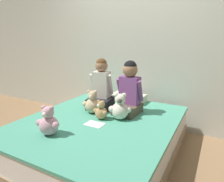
{
  "coord_description": "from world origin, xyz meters",
  "views": [
    {
      "loc": [
        1.16,
        -1.85,
        1.33
      ],
      "look_at": [
        0.0,
        0.3,
        0.71
      ],
      "focal_mm": 32.0,
      "sensor_mm": 36.0,
      "label": 1
    }
  ],
  "objects_px": {
    "teddy_bear_held_by_right_child": "(120,108)",
    "child_on_right": "(129,90)",
    "child_on_left": "(101,88)",
    "teddy_bear_at_foot_of_bed": "(49,122)",
    "sign_card": "(95,124)",
    "teddy_bear_held_by_left_child": "(92,103)",
    "teddy_bear_between_children": "(101,111)",
    "bed": "(100,136)",
    "pillow_at_headboard": "(128,98)"
  },
  "relations": [
    {
      "from": "bed",
      "to": "teddy_bear_held_by_left_child",
      "type": "relative_size",
      "value": 6.57
    },
    {
      "from": "child_on_right",
      "to": "teddy_bear_held_by_right_child",
      "type": "relative_size",
      "value": 2.08
    },
    {
      "from": "child_on_right",
      "to": "teddy_bear_held_by_left_child",
      "type": "relative_size",
      "value": 2.22
    },
    {
      "from": "teddy_bear_held_by_left_child",
      "to": "pillow_at_headboard",
      "type": "distance_m",
      "value": 0.71
    },
    {
      "from": "bed",
      "to": "teddy_bear_between_children",
      "type": "bearing_deg",
      "value": 99.37
    },
    {
      "from": "teddy_bear_held_by_left_child",
      "to": "teddy_bear_between_children",
      "type": "xyz_separation_m",
      "value": [
        0.2,
        -0.12,
        -0.03
      ]
    },
    {
      "from": "teddy_bear_held_by_left_child",
      "to": "teddy_bear_held_by_right_child",
      "type": "xyz_separation_m",
      "value": [
        0.4,
        -0.02,
        0.01
      ]
    },
    {
      "from": "child_on_right",
      "to": "teddy_bear_at_foot_of_bed",
      "type": "distance_m",
      "value": 1.05
    },
    {
      "from": "teddy_bear_between_children",
      "to": "child_on_left",
      "type": "bearing_deg",
      "value": 128.66
    },
    {
      "from": "pillow_at_headboard",
      "to": "teddy_bear_between_children",
      "type": "bearing_deg",
      "value": -90.36
    },
    {
      "from": "sign_card",
      "to": "teddy_bear_held_by_right_child",
      "type": "bearing_deg",
      "value": 56.37
    },
    {
      "from": "child_on_left",
      "to": "teddy_bear_between_children",
      "type": "height_order",
      "value": "child_on_left"
    },
    {
      "from": "child_on_right",
      "to": "sign_card",
      "type": "xyz_separation_m",
      "value": [
        -0.18,
        -0.52,
        -0.3
      ]
    },
    {
      "from": "child_on_left",
      "to": "teddy_bear_between_children",
      "type": "bearing_deg",
      "value": -67.41
    },
    {
      "from": "child_on_right",
      "to": "teddy_bear_held_by_left_child",
      "type": "height_order",
      "value": "child_on_right"
    },
    {
      "from": "child_on_right",
      "to": "bed",
      "type": "bearing_deg",
      "value": -113.73
    },
    {
      "from": "pillow_at_headboard",
      "to": "sign_card",
      "type": "bearing_deg",
      "value": -88.98
    },
    {
      "from": "bed",
      "to": "teddy_bear_between_children",
      "type": "relative_size",
      "value": 8.54
    },
    {
      "from": "child_on_right",
      "to": "teddy_bear_held_by_left_child",
      "type": "bearing_deg",
      "value": -146.24
    },
    {
      "from": "bed",
      "to": "teddy_bear_at_foot_of_bed",
      "type": "bearing_deg",
      "value": -113.59
    },
    {
      "from": "bed",
      "to": "pillow_at_headboard",
      "type": "relative_size",
      "value": 3.91
    },
    {
      "from": "child_on_left",
      "to": "teddy_bear_at_foot_of_bed",
      "type": "bearing_deg",
      "value": -99.95
    },
    {
      "from": "teddy_bear_at_foot_of_bed",
      "to": "sign_card",
      "type": "distance_m",
      "value": 0.51
    },
    {
      "from": "teddy_bear_between_children",
      "to": "teddy_bear_at_foot_of_bed",
      "type": "height_order",
      "value": "teddy_bear_at_foot_of_bed"
    },
    {
      "from": "bed",
      "to": "sign_card",
      "type": "height_order",
      "value": "sign_card"
    },
    {
      "from": "pillow_at_headboard",
      "to": "child_on_right",
      "type": "bearing_deg",
      "value": -65.76
    },
    {
      "from": "teddy_bear_held_by_left_child",
      "to": "pillow_at_headboard",
      "type": "xyz_separation_m",
      "value": [
        0.2,
        0.67,
        -0.07
      ]
    },
    {
      "from": "teddy_bear_held_by_left_child",
      "to": "pillow_at_headboard",
      "type": "bearing_deg",
      "value": 56.93
    },
    {
      "from": "sign_card",
      "to": "pillow_at_headboard",
      "type": "bearing_deg",
      "value": 91.02
    },
    {
      "from": "teddy_bear_held_by_left_child",
      "to": "teddy_bear_at_foot_of_bed",
      "type": "relative_size",
      "value": 1.0
    },
    {
      "from": "child_on_right",
      "to": "teddy_bear_between_children",
      "type": "height_order",
      "value": "child_on_right"
    },
    {
      "from": "child_on_left",
      "to": "sign_card",
      "type": "bearing_deg",
      "value": -74.24
    },
    {
      "from": "bed",
      "to": "teddy_bear_held_by_left_child",
      "type": "bearing_deg",
      "value": 143.79
    },
    {
      "from": "teddy_bear_at_foot_of_bed",
      "to": "sign_card",
      "type": "xyz_separation_m",
      "value": [
        0.26,
        0.42,
        -0.12
      ]
    },
    {
      "from": "child_on_left",
      "to": "teddy_bear_between_children",
      "type": "distance_m",
      "value": 0.44
    },
    {
      "from": "bed",
      "to": "teddy_bear_between_children",
      "type": "xyz_separation_m",
      "value": [
        -0.01,
        0.03,
        0.31
      ]
    },
    {
      "from": "teddy_bear_between_children",
      "to": "teddy_bear_at_foot_of_bed",
      "type": "bearing_deg",
      "value": -103.87
    },
    {
      "from": "teddy_bear_held_by_left_child",
      "to": "pillow_at_headboard",
      "type": "height_order",
      "value": "teddy_bear_held_by_left_child"
    },
    {
      "from": "child_on_right",
      "to": "teddy_bear_at_foot_of_bed",
      "type": "bearing_deg",
      "value": -111.62
    },
    {
      "from": "child_on_left",
      "to": "pillow_at_headboard",
      "type": "distance_m",
      "value": 0.54
    },
    {
      "from": "bed",
      "to": "teddy_bear_at_foot_of_bed",
      "type": "height_order",
      "value": "teddy_bear_at_foot_of_bed"
    },
    {
      "from": "teddy_bear_held_by_left_child",
      "to": "sign_card",
      "type": "xyz_separation_m",
      "value": [
        0.22,
        -0.29,
        -0.12
      ]
    },
    {
      "from": "bed",
      "to": "pillow_at_headboard",
      "type": "distance_m",
      "value": 0.87
    },
    {
      "from": "teddy_bear_held_by_right_child",
      "to": "child_on_right",
      "type": "bearing_deg",
      "value": 67.43
    },
    {
      "from": "teddy_bear_held_by_left_child",
      "to": "teddy_bear_between_children",
      "type": "height_order",
      "value": "teddy_bear_held_by_left_child"
    },
    {
      "from": "child_on_left",
      "to": "teddy_bear_held_by_left_child",
      "type": "xyz_separation_m",
      "value": [
        0.0,
        -0.23,
        -0.16
      ]
    },
    {
      "from": "teddy_bear_held_by_right_child",
      "to": "teddy_bear_between_children",
      "type": "xyz_separation_m",
      "value": [
        -0.2,
        -0.1,
        -0.04
      ]
    },
    {
      "from": "teddy_bear_between_children",
      "to": "sign_card",
      "type": "height_order",
      "value": "teddy_bear_between_children"
    },
    {
      "from": "bed",
      "to": "teddy_bear_at_foot_of_bed",
      "type": "distance_m",
      "value": 0.7
    },
    {
      "from": "teddy_bear_held_by_left_child",
      "to": "child_on_left",
      "type": "bearing_deg",
      "value": 74.96
    }
  ]
}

